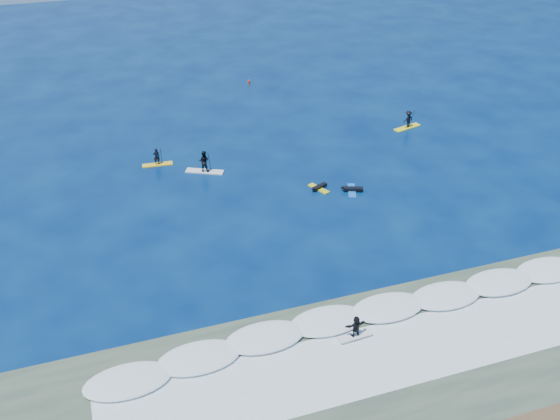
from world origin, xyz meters
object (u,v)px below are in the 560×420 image
object	(u,v)px
prone_paddler_far	(352,190)
sup_paddler_left	(157,159)
sup_paddler_right	(408,120)
sup_paddler_center	(204,163)
prone_paddler_near	(319,188)
wave_surfer	(356,328)
marker_buoy	(249,82)

from	to	relation	value
prone_paddler_far	sup_paddler_left	bearing A→B (deg)	76.77
prone_paddler_far	sup_paddler_right	bearing A→B (deg)	-25.97
sup_paddler_left	sup_paddler_right	xyz separation A→B (m)	(24.76, 0.06, 0.24)
sup_paddler_center	prone_paddler_near	xyz separation A→B (m)	(8.28, -5.94, -0.72)
wave_surfer	marker_buoy	distance (m)	42.73
prone_paddler_far	marker_buoy	xyz separation A→B (m)	(-1.14, 26.50, 0.12)
sup_paddler_left	sup_paddler_center	xyz separation A→B (m)	(3.67, -2.57, 0.28)
prone_paddler_near	wave_surfer	xyz separation A→B (m)	(-4.45, -17.03, 0.69)
sup_paddler_left	prone_paddler_near	bearing A→B (deg)	-30.88
sup_paddler_right	marker_buoy	size ratio (longest dim) A/B	4.74
sup_paddler_center	prone_paddler_near	size ratio (longest dim) A/B	1.59
prone_paddler_far	marker_buoy	world-z (taller)	marker_buoy
sup_paddler_left	sup_paddler_center	bearing A→B (deg)	-30.48
sup_paddler_center	prone_paddler_far	xyz separation A→B (m)	(10.73, -7.13, -0.70)
sup_paddler_center	wave_surfer	distance (m)	23.28
sup_paddler_left	prone_paddler_near	distance (m)	14.68
sup_paddler_center	sup_paddler_left	bearing A→B (deg)	171.71
sup_paddler_right	prone_paddler_near	xyz separation A→B (m)	(-12.80, -8.57, -0.67)
sup_paddler_right	prone_paddler_near	world-z (taller)	sup_paddler_right
prone_paddler_near	wave_surfer	world-z (taller)	wave_surfer
marker_buoy	sup_paddler_right	bearing A→B (deg)	-55.51
sup_paddler_center	prone_paddler_far	size ratio (longest dim) A/B	1.41
sup_paddler_center	sup_paddler_right	size ratio (longest dim) A/B	1.07
marker_buoy	wave_surfer	bearing A→B (deg)	-97.74
sup_paddler_center	prone_paddler_far	world-z (taller)	sup_paddler_center
sup_paddler_right	prone_paddler_far	world-z (taller)	sup_paddler_right
prone_paddler_far	prone_paddler_near	bearing A→B (deg)	84.74
sup_paddler_center	prone_paddler_near	bearing A→B (deg)	-8.87
sup_paddler_center	marker_buoy	bearing A→B (deg)	90.43
prone_paddler_near	sup_paddler_left	bearing A→B (deg)	30.30
sup_paddler_right	wave_surfer	xyz separation A→B (m)	(-17.26, -25.59, 0.02)
sup_paddler_left	wave_surfer	size ratio (longest dim) A/B	1.29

